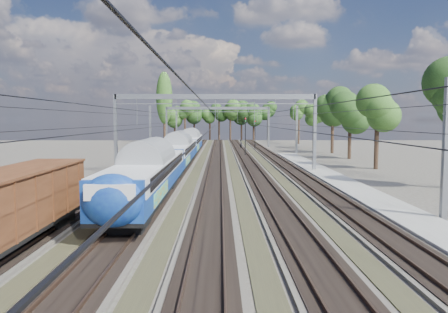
{
  "coord_description": "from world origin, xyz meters",
  "views": [
    {
      "loc": [
        0.56,
        -20.37,
        6.02
      ],
      "look_at": [
        0.9,
        18.21,
        2.8
      ],
      "focal_mm": 35.0,
      "sensor_mm": 36.0,
      "label": 1
    }
  ],
  "objects_px": {
    "emu_train": "(178,148)",
    "worker": "(241,144)",
    "freight_boxcar": "(6,206)",
    "signal_far": "(255,131)",
    "signal_near": "(245,132)"
  },
  "relations": [
    {
      "from": "freight_boxcar",
      "to": "signal_far",
      "type": "bearing_deg",
      "value": 76.42
    },
    {
      "from": "emu_train",
      "to": "signal_far",
      "type": "distance_m",
      "value": 37.83
    },
    {
      "from": "emu_train",
      "to": "worker",
      "type": "distance_m",
      "value": 40.16
    },
    {
      "from": "emu_train",
      "to": "freight_boxcar",
      "type": "distance_m",
      "value": 33.24
    },
    {
      "from": "emu_train",
      "to": "freight_boxcar",
      "type": "bearing_deg",
      "value": -97.78
    },
    {
      "from": "emu_train",
      "to": "signal_near",
      "type": "xyz_separation_m",
      "value": [
        9.27,
        20.61,
        1.39
      ]
    },
    {
      "from": "emu_train",
      "to": "signal_far",
      "type": "bearing_deg",
      "value": 71.32
    },
    {
      "from": "worker",
      "to": "signal_far",
      "type": "height_order",
      "value": "signal_far"
    },
    {
      "from": "freight_boxcar",
      "to": "worker",
      "type": "bearing_deg",
      "value": 79.03
    },
    {
      "from": "emu_train",
      "to": "signal_far",
      "type": "height_order",
      "value": "signal_far"
    },
    {
      "from": "signal_near",
      "to": "emu_train",
      "type": "bearing_deg",
      "value": -138.46
    },
    {
      "from": "emu_train",
      "to": "freight_boxcar",
      "type": "relative_size",
      "value": 4.76
    },
    {
      "from": "freight_boxcar",
      "to": "emu_train",
      "type": "bearing_deg",
      "value": 82.22
    },
    {
      "from": "signal_far",
      "to": "signal_near",
      "type": "bearing_deg",
      "value": -108.9
    },
    {
      "from": "signal_near",
      "to": "signal_far",
      "type": "bearing_deg",
      "value": 55.16
    }
  ]
}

